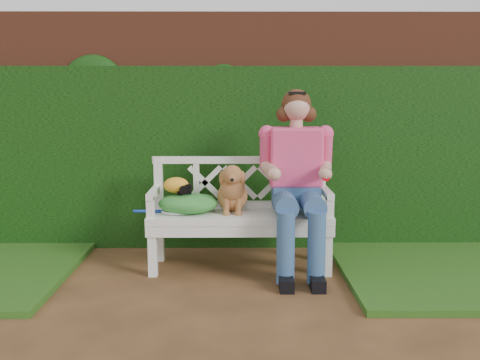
{
  "coord_description": "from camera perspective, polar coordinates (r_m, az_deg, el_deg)",
  "views": [
    {
      "loc": [
        0.25,
        -3.58,
        1.46
      ],
      "look_at": [
        0.28,
        0.97,
        0.75
      ],
      "focal_mm": 42.0,
      "sensor_mm": 36.0,
      "label": 1
    }
  ],
  "objects": [
    {
      "name": "dog",
      "position": [
        4.63,
        -0.78,
        -0.77
      ],
      "size": [
        0.28,
        0.38,
        0.41
      ],
      "primitive_type": null,
      "rotation": [
        0.0,
        0.0,
        0.02
      ],
      "color": "#BA8F40",
      "rests_on": "garden_bench"
    },
    {
      "name": "brick_wall",
      "position": [
        5.5,
        -2.95,
        5.09
      ],
      "size": [
        10.0,
        0.3,
        2.2
      ],
      "primitive_type": "cube",
      "color": "brown",
      "rests_on": "ground"
    },
    {
      "name": "seated_woman",
      "position": [
        4.62,
        5.72,
        0.02
      ],
      "size": [
        0.84,
        0.99,
        1.51
      ],
      "primitive_type": null,
      "rotation": [
        0.0,
        0.0,
        0.27
      ],
      "color": "#E62E60",
      "rests_on": "ground"
    },
    {
      "name": "ground",
      "position": [
        3.88,
        -4.1,
        -13.3
      ],
      "size": [
        60.0,
        60.0,
        0.0
      ],
      "primitive_type": "plane",
      "color": "#402B18"
    },
    {
      "name": "baseball_glove",
      "position": [
        4.62,
        -6.5,
        -0.52
      ],
      "size": [
        0.22,
        0.17,
        0.13
      ],
      "primitive_type": "ellipsoid",
      "rotation": [
        0.0,
        0.0,
        0.1
      ],
      "color": "orange",
      "rests_on": "green_bag"
    },
    {
      "name": "garden_bench",
      "position": [
        4.72,
        -0.0,
        -6.13
      ],
      "size": [
        1.64,
        0.79,
        0.48
      ],
      "primitive_type": null,
      "rotation": [
        0.0,
        0.0,
        -0.12
      ],
      "color": "white",
      "rests_on": "ground"
    },
    {
      "name": "ivy_hedge",
      "position": [
        5.3,
        -3.03,
        2.24
      ],
      "size": [
        10.0,
        0.18,
        1.7
      ],
      "primitive_type": "cube",
      "color": "#205F14",
      "rests_on": "ground"
    },
    {
      "name": "camera_item",
      "position": [
        4.61,
        -5.7,
        -0.86
      ],
      "size": [
        0.13,
        0.1,
        0.08
      ],
      "primitive_type": "cube",
      "rotation": [
        0.0,
        0.0,
        0.12
      ],
      "color": "black",
      "rests_on": "green_bag"
    },
    {
      "name": "green_bag",
      "position": [
        4.64,
        -5.3,
        -2.33
      ],
      "size": [
        0.59,
        0.53,
        0.17
      ],
      "primitive_type": null,
      "rotation": [
        0.0,
        0.0,
        0.4
      ],
      "color": "green",
      "rests_on": "garden_bench"
    },
    {
      "name": "tennis_racket",
      "position": [
        4.66,
        -6.58,
        -3.17
      ],
      "size": [
        0.59,
        0.43,
        0.03
      ],
      "primitive_type": null,
      "rotation": [
        0.0,
        0.0,
        -0.43
      ],
      "color": "white",
      "rests_on": "garden_bench"
    }
  ]
}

